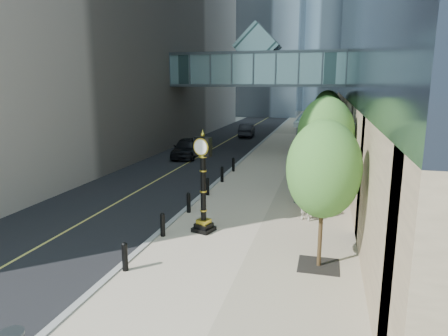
{
  "coord_description": "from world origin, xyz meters",
  "views": [
    {
      "loc": [
        3.63,
        -10.22,
        6.24
      ],
      "look_at": [
        -0.85,
        7.13,
        2.43
      ],
      "focal_mm": 32.0,
      "sensor_mm": 36.0,
      "label": 1
    }
  ],
  "objects": [
    {
      "name": "pedestrian",
      "position": [
        2.89,
        7.67,
        0.99
      ],
      "size": [
        0.8,
        0.67,
        1.87
      ],
      "primitive_type": "imported",
      "rotation": [
        0.0,
        0.0,
        2.75
      ],
      "color": "beige",
      "rests_on": "sidewalk"
    },
    {
      "name": "car_far",
      "position": [
        -5.57,
        36.32,
        0.77
      ],
      "size": [
        1.98,
        4.67,
        1.5
      ],
      "primitive_type": "imported",
      "rotation": [
        0.0,
        0.0,
        3.23
      ],
      "color": "black",
      "rests_on": "road"
    },
    {
      "name": "street_trees",
      "position": [
        3.6,
        16.53,
        3.63
      ],
      "size": [
        2.72,
        28.59,
        5.58
      ],
      "color": "black",
      "rests_on": "sidewalk"
    },
    {
      "name": "sidewalk",
      "position": [
        1.0,
        40.0,
        0.03
      ],
      "size": [
        8.0,
        180.0,
        0.06
      ],
      "primitive_type": "cube",
      "color": "#B7A68C",
      "rests_on": "ground"
    },
    {
      "name": "bollard_row",
      "position": [
        -2.7,
        9.0,
        0.51
      ],
      "size": [
        0.2,
        16.2,
        0.9
      ],
      "color": "black",
      "rests_on": "sidewalk"
    },
    {
      "name": "entrance_canopy",
      "position": [
        3.48,
        14.0,
        4.19
      ],
      "size": [
        3.0,
        8.0,
        4.38
      ],
      "color": "#383F44",
      "rests_on": "ground"
    },
    {
      "name": "ground",
      "position": [
        0.0,
        0.0,
        0.0
      ],
      "size": [
        320.0,
        320.0,
        0.0
      ],
      "primitive_type": "plane",
      "color": "gray",
      "rests_on": "ground"
    },
    {
      "name": "road",
      "position": [
        -7.0,
        40.0,
        0.01
      ],
      "size": [
        8.0,
        180.0,
        0.02
      ],
      "primitive_type": "cube",
      "color": "black",
      "rests_on": "ground"
    },
    {
      "name": "street_clock",
      "position": [
        -1.24,
        5.17,
        1.89
      ],
      "size": [
        1.0,
        1.0,
        4.23
      ],
      "rotation": [
        0.0,
        0.0,
        -0.31
      ],
      "color": "black",
      "rests_on": "sidewalk"
    },
    {
      "name": "curb",
      "position": [
        -3.0,
        40.0,
        0.04
      ],
      "size": [
        0.25,
        180.0,
        0.07
      ],
      "primitive_type": "cube",
      "color": "gray",
      "rests_on": "ground"
    },
    {
      "name": "car_near",
      "position": [
        -7.88,
        21.57,
        0.85
      ],
      "size": [
        2.54,
        5.07,
        1.66
      ],
      "primitive_type": "imported",
      "rotation": [
        0.0,
        0.0,
        0.12
      ],
      "color": "black",
      "rests_on": "road"
    },
    {
      "name": "skywalk",
      "position": [
        -3.0,
        28.0,
        7.71
      ],
      "size": [
        17.0,
        4.2,
        5.8
      ],
      "color": "#477171",
      "rests_on": "ground"
    }
  ]
}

